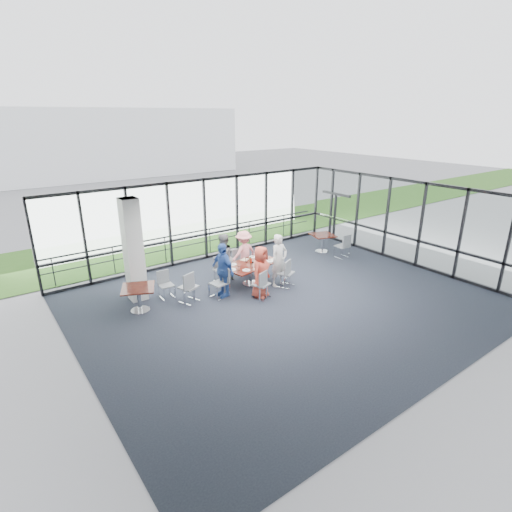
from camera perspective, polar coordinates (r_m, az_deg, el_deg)
floor at (r=12.42m, az=4.51°, el=-6.66°), size 12.00×10.00×0.02m
ceiling at (r=11.38m, az=4.94°, el=7.99°), size 12.00×10.00×0.04m
wall_left at (r=9.33m, az=-24.67°, el=-6.89°), size 0.10×10.00×3.20m
wall_front at (r=8.97m, az=26.27°, el=-8.19°), size 12.00×0.10×3.20m
curtain_wall_back at (r=15.75m, az=-7.29°, el=5.20°), size 12.00×0.10×3.20m
curtain_wall_right at (r=16.23m, az=21.02°, el=4.48°), size 0.10×10.00×3.20m
exit_door at (r=18.57m, az=11.18°, el=5.45°), size 0.12×1.60×2.10m
structural_column at (r=12.59m, az=-17.13°, el=0.78°), size 0.50×0.50×3.20m
apron at (r=20.54m, az=-13.98°, el=3.50°), size 80.00×70.00×0.02m
grass_strip at (r=18.76m, az=-11.59°, el=2.27°), size 80.00×5.00×0.01m
hangar_main at (r=42.01m, az=-21.32°, el=14.97°), size 24.00×10.00×6.00m
guard_rail at (r=16.56m, az=-8.15°, el=1.92°), size 12.00×0.06×0.06m
main_table at (r=13.43m, az=-0.76°, el=-1.55°), size 2.13×1.44×0.75m
side_table_left at (r=12.11m, az=-16.47°, el=-4.79°), size 1.21×1.21×0.75m
side_table_right at (r=16.87m, az=9.51°, el=2.68°), size 1.11×1.11×0.75m
diner_near_left at (r=12.46m, az=0.68°, el=-2.27°), size 0.96×0.83×1.66m
diner_near_right at (r=13.27m, az=3.31°, el=-0.64°), size 0.68×0.51×1.78m
diner_far_left at (r=13.61m, az=-4.75°, el=-0.30°), size 0.95×0.74×1.71m
diner_far_right at (r=14.25m, az=-1.75°, el=0.48°), size 1.09×0.63×1.61m
diner_end at (r=12.52m, az=-4.79°, el=-2.01°), size 0.63×1.07×1.76m
chair_main_nl at (r=12.47m, az=0.75°, el=-4.07°), size 0.59×0.59×0.94m
chair_main_nr at (r=13.34m, az=4.26°, el=-2.43°), size 0.63×0.63×0.97m
chair_main_fl at (r=13.77m, az=-5.00°, el=-1.98°), size 0.45×0.45×0.86m
chair_main_fr at (r=14.39m, az=-2.30°, el=-0.92°), size 0.45×0.45×0.87m
chair_main_end at (r=12.58m, az=-5.32°, el=-3.92°), size 0.53×0.53×0.95m
chair_spare_la at (r=12.38m, az=-9.61°, el=-4.40°), size 0.63×0.63×1.00m
chair_spare_lb at (r=12.82m, az=-12.69°, el=-4.11°), size 0.43×0.43×0.85m
chair_spare_r at (r=16.36m, az=12.21°, el=1.39°), size 0.48×0.48×0.97m
plate_nl at (r=12.80m, az=-1.40°, el=-2.03°), size 0.26×0.26×0.01m
plate_nr at (r=13.58m, az=1.91°, el=-0.73°), size 0.26×0.26×0.01m
plate_fl at (r=13.29m, az=-3.31°, el=-1.22°), size 0.24×0.24×0.01m
plate_fr at (r=13.96m, az=-0.48°, el=-0.15°), size 0.26×0.26×0.01m
plate_end at (r=12.86m, az=-3.47°, el=-1.95°), size 0.27×0.27×0.01m
tumbler_a at (r=13.03m, az=-0.61°, el=-1.34°), size 0.07×0.07×0.14m
tumbler_b at (r=13.41m, az=0.80°, el=-0.70°), size 0.07×0.07×0.14m
tumbler_c at (r=13.49m, az=-1.37°, el=-0.56°), size 0.07×0.07×0.15m
tumbler_d at (r=12.78m, az=-2.52°, el=-1.79°), size 0.07×0.07×0.13m
menu_a at (r=12.98m, az=0.21°, el=-1.73°), size 0.34×0.33×0.00m
menu_b at (r=13.79m, az=2.71°, el=-0.44°), size 0.33×0.24×0.00m
menu_c at (r=13.75m, az=-1.63°, el=-0.50°), size 0.36×0.31×0.00m
condiment_caddy at (r=13.45m, az=-0.60°, el=-0.87°), size 0.10×0.07×0.04m
ketchup_bottle at (r=13.38m, az=-0.71°, el=-0.67°), size 0.06×0.06×0.18m
green_bottle at (r=13.44m, az=-0.80°, el=-0.53°), size 0.05×0.05×0.20m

